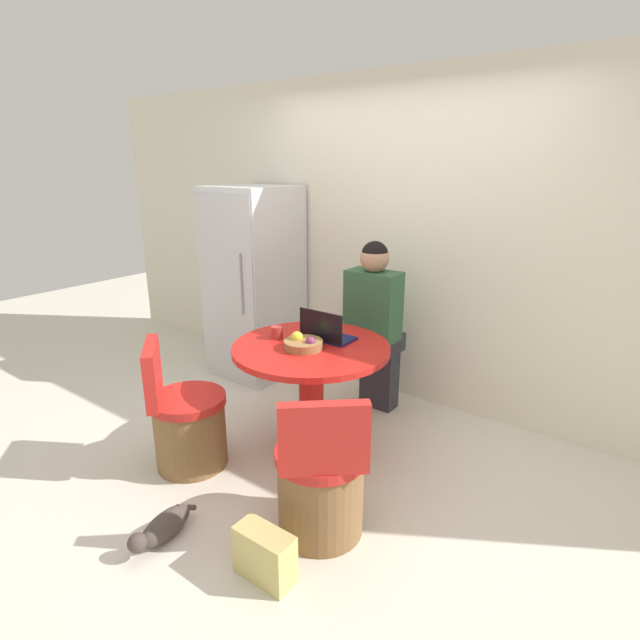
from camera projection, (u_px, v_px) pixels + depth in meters
The scene contains 12 objects.
ground_plane at pixel (293, 466), 3.30m from camera, with size 12.00×12.00×0.00m, color beige.
wall_back at pixel (404, 243), 4.01m from camera, with size 7.00×0.06×2.60m.
refrigerator at pixel (254, 283), 4.56m from camera, with size 0.68×0.72×1.72m.
dining_table at pixel (311, 377), 3.34m from camera, with size 1.04×1.04×0.77m.
chair_near_right_corner at pixel (321, 485), 2.63m from camera, with size 0.56×0.56×0.86m.
chair_near_left_corner at pixel (187, 425), 3.24m from camera, with size 0.56×0.56×0.86m.
person_seated at pixel (375, 320), 3.82m from camera, with size 0.40×0.37×1.37m.
laptop at pixel (326, 333), 3.36m from camera, with size 0.34×0.21×0.22m.
fruit_bowl at pixel (303, 343), 3.21m from camera, with size 0.25×0.25×0.10m.
coffee_cup at pixel (277, 332), 3.40m from camera, with size 0.08×0.08×0.08m.
cat at pixel (163, 527), 2.63m from camera, with size 0.15×0.45×0.15m.
handbag at pixel (265, 555), 2.38m from camera, with size 0.30×0.14×0.26m.
Camera 1 is at (1.84, -2.18, 1.92)m, focal length 28.00 mm.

